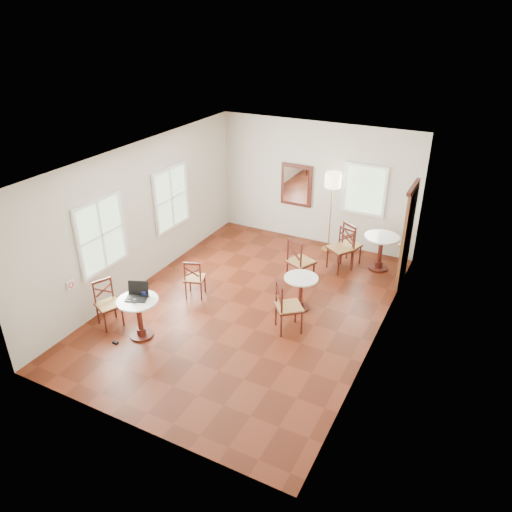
{
  "coord_description": "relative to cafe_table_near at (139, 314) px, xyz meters",
  "views": [
    {
      "loc": [
        3.86,
        -7.25,
        5.37
      ],
      "look_at": [
        0.0,
        0.3,
        1.0
      ],
      "focal_mm": 34.35,
      "sensor_mm": 36.0,
      "label": 1
    }
  ],
  "objects": [
    {
      "name": "chair_back_b",
      "position": [
        2.4,
        4.09,
        0.05
      ],
      "size": [
        0.68,
        0.68,
        1.07
      ],
      "rotation": [
        0.0,
        0.0,
        -0.58
      ],
      "color": "#451811",
      "rests_on": "ground"
    },
    {
      "name": "chair_near_a",
      "position": [
        0.11,
        1.6,
        -0.05
      ],
      "size": [
        0.5,
        0.5,
        0.85
      ],
      "rotation": [
        0.0,
        0.0,
        3.47
      ],
      "color": "#451811",
      "rests_on": "ground"
    },
    {
      "name": "chair_mid_b",
      "position": [
        2.27,
        1.39,
        0.03
      ],
      "size": [
        0.66,
        0.66,
        1.01
      ],
      "rotation": [
        0.0,
        0.0,
        2.26
      ],
      "color": "#451811",
      "rests_on": "ground"
    },
    {
      "name": "water_glass",
      "position": [
        0.04,
        -0.12,
        0.34
      ],
      "size": [
        0.06,
        0.06,
        0.1
      ],
      "primitive_type": "cylinder",
      "color": "white",
      "rests_on": "cafe_table_near"
    },
    {
      "name": "laptop",
      "position": [
        -0.06,
        0.08,
        0.36
      ],
      "size": [
        0.46,
        0.42,
        0.26
      ],
      "rotation": [
        0.0,
        0.0,
        0.39
      ],
      "color": "black",
      "rests_on": "cafe_table_near"
    },
    {
      "name": "floor_lamp",
      "position": [
        1.82,
        4.89,
        1.17
      ],
      "size": [
        0.38,
        0.38,
        1.95
      ],
      "color": "#BF8C3F",
      "rests_on": "ground"
    },
    {
      "name": "chair_mid_a",
      "position": [
        1.81,
        3.05,
        0.05
      ],
      "size": [
        0.65,
        0.65,
        1.07
      ],
      "rotation": [
        0.0,
        0.0,
        2.72
      ],
      "color": "#451811",
      "rests_on": "ground"
    },
    {
      "name": "navy_mug",
      "position": [
        0.03,
        0.14,
        0.34
      ],
      "size": [
        0.12,
        0.08,
        0.09
      ],
      "color": "#101537",
      "rests_on": "cafe_table_near"
    },
    {
      "name": "cafe_table_mid",
      "position": [
        2.21,
        2.16,
        -0.05
      ],
      "size": [
        0.66,
        0.66,
        0.7
      ],
      "color": "#451811",
      "rests_on": "ground"
    },
    {
      "name": "mouse",
      "position": [
        0.1,
        0.15,
        0.31
      ],
      "size": [
        0.1,
        0.08,
        0.03
      ],
      "primitive_type": "ellipsoid",
      "rotation": [
        0.0,
        0.0,
        -0.39
      ],
      "color": "black",
      "rests_on": "cafe_table_near"
    },
    {
      "name": "chair_near_b",
      "position": [
        -0.76,
        0.03,
        -0.03
      ],
      "size": [
        0.55,
        0.55,
        0.9
      ],
      "rotation": [
        0.0,
        0.0,
        1.14
      ],
      "color": "#451811",
      "rests_on": "ground"
    },
    {
      "name": "ground",
      "position": [
        1.29,
        1.74,
        -0.48
      ],
      "size": [
        7.0,
        7.0,
        0.0
      ],
      "primitive_type": "plane",
      "color": "#5A1F0F",
      "rests_on": "ground"
    },
    {
      "name": "chair_back_a",
      "position": [
        2.48,
        4.4,
        -0.0
      ],
      "size": [
        0.55,
        0.55,
        0.96
      ],
      "rotation": [
        0.0,
        0.0,
        2.86
      ],
      "color": "#451811",
      "rests_on": "ground"
    },
    {
      "name": "power_adapter",
      "position": [
        -0.28,
        -0.39,
        -0.46
      ],
      "size": [
        0.1,
        0.06,
        0.04
      ],
      "primitive_type": "cube",
      "color": "black",
      "rests_on": "ground"
    },
    {
      "name": "room_shell",
      "position": [
        1.23,
        2.02,
        1.41
      ],
      "size": [
        5.02,
        7.02,
        3.01
      ],
      "color": "beige",
      "rests_on": "ground"
    },
    {
      "name": "cafe_table_back",
      "position": [
        3.17,
        4.49,
        0.02
      ],
      "size": [
        0.77,
        0.77,
        0.81
      ],
      "color": "#451811",
      "rests_on": "ground"
    },
    {
      "name": "cafe_table_near",
      "position": [
        0.0,
        0.0,
        0.0
      ],
      "size": [
        0.73,
        0.73,
        0.77
      ],
      "color": "#451811",
      "rests_on": "ground"
    }
  ]
}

